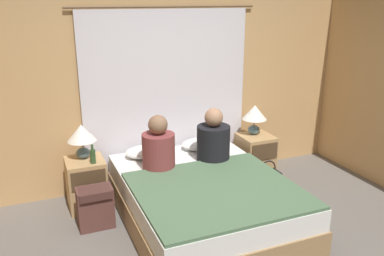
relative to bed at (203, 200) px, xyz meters
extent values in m
cube|color=tan|center=(0.00, 1.15, 1.01)|extent=(4.87, 0.06, 2.50)
cube|color=silver|center=(0.00, 1.08, 0.82)|extent=(2.04, 0.02, 2.11)
cylinder|color=brown|center=(0.00, 1.08, 1.90)|extent=(2.24, 0.02, 0.02)
cube|color=#99754C|center=(0.00, 0.00, -0.10)|extent=(1.57, 2.06, 0.26)
cube|color=white|center=(0.00, 0.00, 0.13)|extent=(1.53, 2.02, 0.21)
cube|color=tan|center=(-1.07, 0.76, 0.04)|extent=(0.41, 0.42, 0.56)
cube|color=#4C3823|center=(-1.07, 0.55, 0.18)|extent=(0.36, 0.02, 0.20)
cube|color=tan|center=(1.07, 0.76, 0.04)|extent=(0.41, 0.42, 0.56)
cube|color=#4C3823|center=(1.07, 0.55, 0.18)|extent=(0.36, 0.02, 0.20)
ellipsoid|color=slate|center=(-1.07, 0.83, 0.38)|extent=(0.15, 0.15, 0.12)
cylinder|color=#B2A893|center=(-1.07, 0.83, 0.48)|extent=(0.02, 0.02, 0.08)
cone|color=white|center=(-1.07, 0.83, 0.62)|extent=(0.31, 0.31, 0.18)
ellipsoid|color=slate|center=(1.07, 0.83, 0.38)|extent=(0.15, 0.15, 0.12)
cylinder|color=#B2A893|center=(1.07, 0.83, 0.48)|extent=(0.02, 0.02, 0.08)
cone|color=white|center=(1.07, 0.83, 0.62)|extent=(0.31, 0.31, 0.18)
ellipsoid|color=white|center=(-0.35, 0.81, 0.30)|extent=(0.53, 0.36, 0.12)
ellipsoid|color=white|center=(0.35, 0.81, 0.30)|extent=(0.53, 0.36, 0.12)
cube|color=#4C6B4C|center=(0.00, -0.31, 0.26)|extent=(1.51, 1.39, 0.03)
cylinder|color=brown|center=(-0.34, 0.43, 0.44)|extent=(0.35, 0.35, 0.39)
sphere|color=#846047|center=(-0.34, 0.43, 0.73)|extent=(0.21, 0.21, 0.21)
cylinder|color=black|center=(0.31, 0.43, 0.44)|extent=(0.37, 0.37, 0.40)
sphere|color=#A87A5B|center=(0.31, 0.43, 0.74)|extent=(0.21, 0.21, 0.21)
cylinder|color=#2D4C28|center=(-0.99, 0.64, 0.40)|extent=(0.06, 0.06, 0.15)
cylinder|color=#2D4C28|center=(-0.99, 0.64, 0.50)|extent=(0.02, 0.02, 0.06)
cube|color=brown|center=(-1.06, 0.30, -0.02)|extent=(0.35, 0.21, 0.43)
cube|color=#452824|center=(-1.06, 0.28, 0.16)|extent=(0.32, 0.22, 0.08)
cube|color=black|center=(1.03, 0.40, -0.13)|extent=(0.30, 0.18, 0.21)
torus|color=black|center=(1.03, 0.40, 0.01)|extent=(0.23, 0.02, 0.23)
camera|label=1|loc=(-1.55, -3.44, 1.99)|focal=38.00mm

